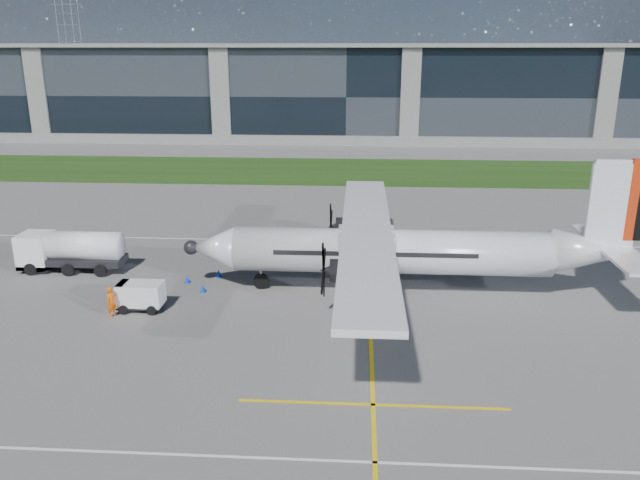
{
  "coord_description": "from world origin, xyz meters",
  "views": [
    {
      "loc": [
        2.17,
        -30.18,
        15.11
      ],
      "look_at": [
        -0.24,
        8.26,
        3.14
      ],
      "focal_mm": 35.0,
      "sensor_mm": 36.0,
      "label": 1
    }
  ],
  "objects": [
    {
      "name": "tree_line",
      "position": [
        0.0,
        140.0,
        3.0
      ],
      "size": [
        400.0,
        6.0,
        6.0
      ],
      "primitive_type": "cube",
      "color": "black",
      "rests_on": "ground"
    },
    {
      "name": "baggage_tug",
      "position": [
        -10.69,
        3.64,
        0.84
      ],
      "size": [
        2.81,
        1.68,
        1.68
      ],
      "primitive_type": null,
      "color": "silver",
      "rests_on": "ground"
    },
    {
      "name": "ground_crew_person",
      "position": [
        -12.02,
        2.45,
        1.07
      ],
      "size": [
        0.92,
        1.05,
        2.14
      ],
      "primitive_type": "imported",
      "rotation": [
        0.0,
        0.0,
        1.16
      ],
      "color": "#F25907",
      "rests_on": "ground"
    },
    {
      "name": "safety_cone_nose_port",
      "position": [
        -7.7,
        6.62,
        0.25
      ],
      "size": [
        0.36,
        0.36,
        0.5
      ],
      "primitive_type": "cone",
      "color": "#0C3AD4",
      "rests_on": "ground"
    },
    {
      "name": "safety_cone_stbdwing",
      "position": [
        2.75,
        22.56,
        0.25
      ],
      "size": [
        0.36,
        0.36,
        0.5
      ],
      "primitive_type": "cone",
      "color": "#0C3AD4",
      "rests_on": "ground"
    },
    {
      "name": "terminal_building",
      "position": [
        0.0,
        80.0,
        7.5
      ],
      "size": [
        120.0,
        20.0,
        15.0
      ],
      "primitive_type": "cube",
      "color": "black",
      "rests_on": "ground"
    },
    {
      "name": "grass_strip",
      "position": [
        0.0,
        48.0,
        0.02
      ],
      "size": [
        400.0,
        18.0,
        0.04
      ],
      "primitive_type": "cube",
      "color": "#1D4011",
      "rests_on": "ground"
    },
    {
      "name": "safety_cone_nose_stbd",
      "position": [
        -7.29,
        9.44,
        0.25
      ],
      "size": [
        0.36,
        0.36,
        0.5
      ],
      "primitive_type": "cone",
      "color": "#0C3AD4",
      "rests_on": "ground"
    },
    {
      "name": "ground",
      "position": [
        0.0,
        40.0,
        0.0
      ],
      "size": [
        400.0,
        400.0,
        0.0
      ],
      "primitive_type": "plane",
      "color": "slate",
      "rests_on": "ground"
    },
    {
      "name": "fuel_tanker_truck",
      "position": [
        -18.32,
        10.04,
        1.42
      ],
      "size": [
        7.59,
        2.47,
        2.85
      ],
      "primitive_type": null,
      "color": "white",
      "rests_on": "ground"
    },
    {
      "name": "yellow_taxiway_centerline",
      "position": [
        3.0,
        10.0,
        0.01
      ],
      "size": [
        0.2,
        70.0,
        0.01
      ],
      "primitive_type": "cube",
      "color": "yellow",
      "rests_on": "ground"
    },
    {
      "name": "turboprop_aircraft",
      "position": [
        5.35,
        7.47,
        4.39
      ],
      "size": [
        28.22,
        29.26,
        8.78
      ],
      "primitive_type": null,
      "color": "silver",
      "rests_on": "ground"
    },
    {
      "name": "pylon_west",
      "position": [
        -80.0,
        150.0,
        15.0
      ],
      "size": [
        9.0,
        4.6,
        30.0
      ],
      "primitive_type": null,
      "color": "gray",
      "rests_on": "ground"
    },
    {
      "name": "safety_cone_fwd",
      "position": [
        -9.14,
        8.2,
        0.25
      ],
      "size": [
        0.36,
        0.36,
        0.5
      ],
      "primitive_type": "cone",
      "color": "#0C3AD4",
      "rests_on": "ground"
    }
  ]
}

